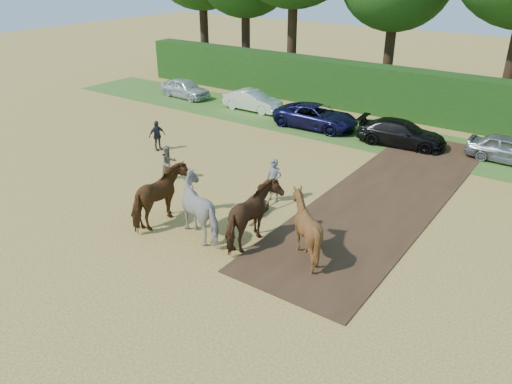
{
  "coord_description": "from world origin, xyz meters",
  "views": [
    {
      "loc": [
        8.01,
        -11.71,
        9.19
      ],
      "look_at": [
        -1.54,
        1.71,
        1.4
      ],
      "focal_mm": 35.0,
      "sensor_mm": 36.0,
      "label": 1
    }
  ],
  "objects_px": {
    "spectator_near": "(168,163)",
    "parked_cars": "(425,135)",
    "plough_team": "(230,211)",
    "spectator_far": "(157,136)"
  },
  "relations": [
    {
      "from": "spectator_near",
      "to": "parked_cars",
      "type": "height_order",
      "value": "spectator_near"
    },
    {
      "from": "plough_team",
      "to": "spectator_near",
      "type": "bearing_deg",
      "value": 155.67
    },
    {
      "from": "spectator_near",
      "to": "plough_team",
      "type": "relative_size",
      "value": 0.22
    },
    {
      "from": "spectator_near",
      "to": "plough_team",
      "type": "distance_m",
      "value": 6.02
    },
    {
      "from": "spectator_far",
      "to": "spectator_near",
      "type": "bearing_deg",
      "value": -112.18
    },
    {
      "from": "spectator_near",
      "to": "spectator_far",
      "type": "height_order",
      "value": "spectator_near"
    },
    {
      "from": "plough_team",
      "to": "parked_cars",
      "type": "bearing_deg",
      "value": 79.48
    },
    {
      "from": "plough_team",
      "to": "spectator_far",
      "type": "bearing_deg",
      "value": 150.51
    },
    {
      "from": "spectator_far",
      "to": "parked_cars",
      "type": "bearing_deg",
      "value": -37.92
    },
    {
      "from": "spectator_near",
      "to": "spectator_far",
      "type": "bearing_deg",
      "value": 71.95
    }
  ]
}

